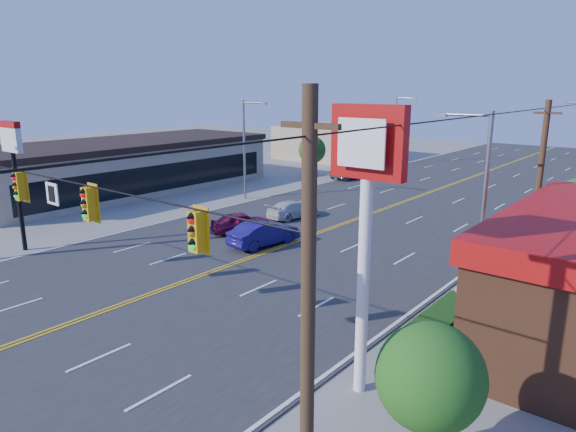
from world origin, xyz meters
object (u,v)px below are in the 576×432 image
Objects in this scene: car_white at (293,210)px; car_silver at (351,173)px; car_blue at (264,234)px; pizza_hut_sign at (14,159)px; kfc_pylon at (367,195)px; signal_span at (36,205)px; car_magenta at (241,223)px.

car_silver is at bearing -63.33° from car_white.
car_white is (-2.74, 6.15, -0.12)m from car_blue.
car_blue is (10.03, 9.07, -4.46)m from pizza_hut_sign.
pizza_hut_sign reaches higher than car_white.
car_silver is (-20.24, 31.55, -5.39)m from kfc_pylon.
car_white is at bearing 118.68° from car_silver.
car_blue is at bearing 120.17° from car_silver.
car_white is at bearing 100.59° from signal_span.
pizza_hut_sign is at bearing 72.38° from car_white.
pizza_hut_sign is at bearing 50.52° from car_blue.
kfc_pylon reaches higher than car_silver.
kfc_pylon is 21.86m from car_white.
pizza_hut_sign is 1.57× the size of car_blue.
pizza_hut_sign is 1.82× the size of car_magenta.
pizza_hut_sign is at bearing 159.81° from signal_span.
pizza_hut_sign is 1.67× the size of car_white.
car_magenta is 4.96m from car_white.
signal_span is at bearing -160.22° from kfc_pylon.
car_magenta is at bearing 105.13° from signal_span.
signal_span is at bearing 108.55° from car_white.
signal_span is 15.38m from car_magenta.
car_silver is at bearing -61.41° from car_blue.
car_white is at bearing -71.72° from car_magenta.
car_silver is at bearing 86.81° from pizza_hut_sign.
car_white is at bearing -57.61° from car_blue.
car_blue is 0.93× the size of car_silver.
kfc_pylon is 2.07× the size of car_white.
kfc_pylon is 15.94m from car_blue.
kfc_pylon reaches higher than car_white.
car_white is (0.27, 4.95, -0.04)m from car_magenta.
signal_span is 13.74m from car_blue.
car_magenta is at bearing 145.57° from kfc_pylon.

